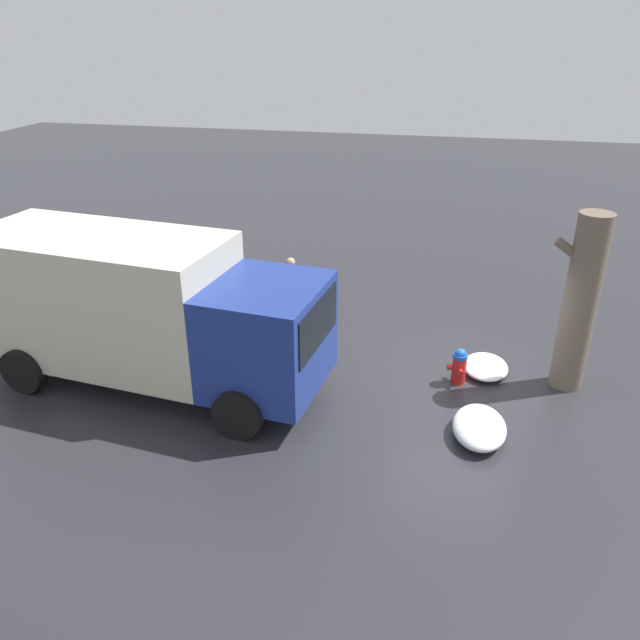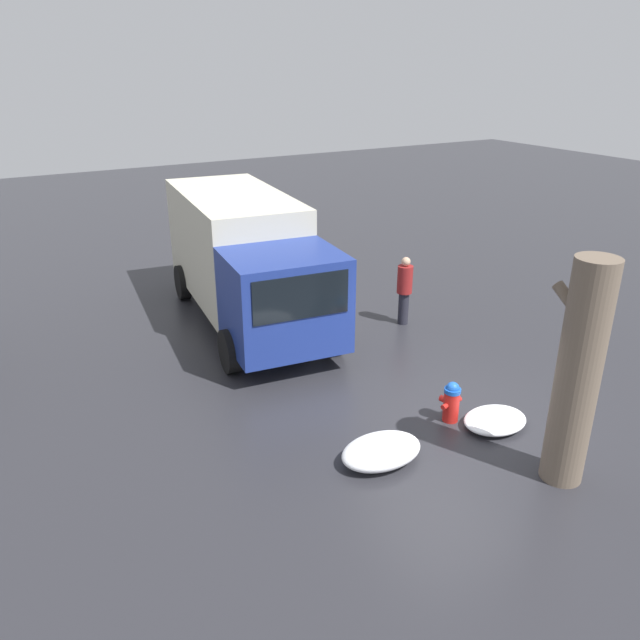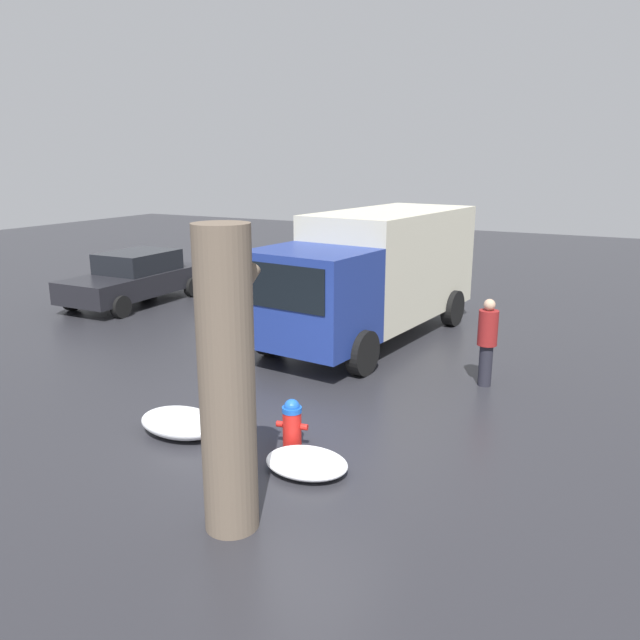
# 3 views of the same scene
# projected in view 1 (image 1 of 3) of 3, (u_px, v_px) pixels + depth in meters

# --- Properties ---
(ground_plane) EXTENTS (60.00, 60.00, 0.00)m
(ground_plane) POSITION_uv_depth(u_px,v_px,m) (457.00, 382.00, 12.39)
(ground_plane) COLOR #28282D
(fire_hydrant) EXTENTS (0.39, 0.48, 0.75)m
(fire_hydrant) POSITION_uv_depth(u_px,v_px,m) (459.00, 365.00, 12.22)
(fire_hydrant) COLOR red
(fire_hydrant) RESTS_ON ground_plane
(tree_trunk) EXTENTS (0.94, 0.62, 3.47)m
(tree_trunk) POSITION_uv_depth(u_px,v_px,m) (580.00, 303.00, 11.57)
(tree_trunk) COLOR #6B5B4C
(tree_trunk) RESTS_ON ground_plane
(delivery_truck) EXTENTS (7.02, 3.13, 2.92)m
(delivery_truck) POSITION_uv_depth(u_px,v_px,m) (141.00, 307.00, 11.80)
(delivery_truck) COLOR navy
(delivery_truck) RESTS_ON ground_plane
(pedestrian) EXTENTS (0.36, 0.36, 1.65)m
(pedestrian) POSITION_uv_depth(u_px,v_px,m) (291.00, 288.00, 14.42)
(pedestrian) COLOR #23232D
(pedestrian) RESTS_ON ground_plane
(snow_pile_by_hydrant) EXTENTS (0.91, 1.36, 0.37)m
(snow_pile_by_hydrant) POSITION_uv_depth(u_px,v_px,m) (479.00, 427.00, 10.69)
(snow_pile_by_hydrant) COLOR white
(snow_pile_by_hydrant) RESTS_ON ground_plane
(snow_pile_curbside) EXTENTS (0.90, 1.16, 0.25)m
(snow_pile_curbside) POSITION_uv_depth(u_px,v_px,m) (485.00, 367.00, 12.70)
(snow_pile_curbside) COLOR white
(snow_pile_curbside) RESTS_ON ground_plane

